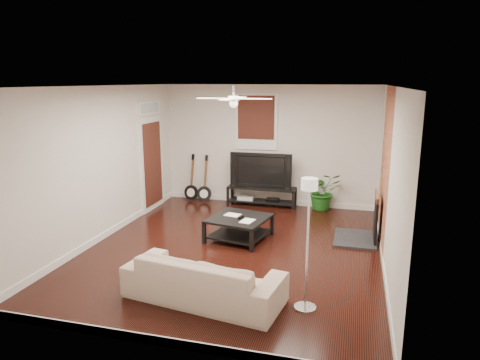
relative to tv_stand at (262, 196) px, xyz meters
The scene contains 14 objects.
room 3.02m from the tv_stand, 87.74° to the right, with size 5.01×6.01×2.81m.
brick_accent 3.36m from the tv_stand, 34.42° to the right, with size 0.02×2.20×2.80m, color brown.
fireplace 2.93m from the tv_stand, 37.62° to the right, with size 0.80×1.10×0.92m, color black.
window_back 1.75m from the tv_stand, 135.02° to the left, with size 1.00×0.06×1.30m, color #3A1710.
door_left 2.71m from the tv_stand, 159.47° to the right, with size 0.08×1.00×2.50m, color white.
tv_stand is the anchor object (origin of this frame).
tv 0.64m from the tv_stand, 90.00° to the left, with size 1.44×0.19×0.83m, color black.
coffee_table 2.30m from the tv_stand, 88.28° to the right, with size 1.01×1.01×0.42m, color black.
sofa 4.65m from the tv_stand, 87.40° to the right, with size 2.14×0.84×0.62m, color tan.
floor_lamp 4.85m from the tv_stand, 71.03° to the right, with size 0.29×0.29×1.74m, color white, non-canonical shape.
potted_plant 1.43m from the tv_stand, ahead, with size 0.78×0.68×0.87m, color #1B5A19.
guitar_left 1.79m from the tv_stand, behind, with size 0.36×0.25×1.15m, color black, non-canonical shape.
guitar_right 1.45m from the tv_stand, behind, with size 0.36×0.25×1.15m, color black, non-canonical shape.
ceiling_fan 3.66m from the tv_stand, 87.74° to the right, with size 1.24×1.24×0.32m, color white, non-canonical shape.
Camera 1 is at (1.96, -6.94, 2.89)m, focal length 32.65 mm.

